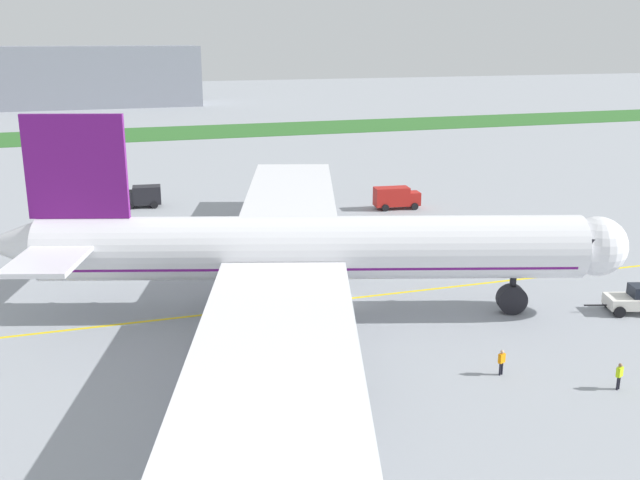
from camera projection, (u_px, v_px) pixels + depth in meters
The scene contains 11 objects.
ground_plane at pixel (336, 303), 59.41m from camera, with size 600.00×600.00×0.00m, color #9399A0.
apron_taxi_line at pixel (333, 300), 60.12m from camera, with size 280.00×0.36×0.01m, color yellow.
grass_median_strip at pixel (174, 133), 162.43m from camera, with size 320.00×24.00×0.10m, color #2D6628.
airliner_foreground at pixel (302, 250), 55.65m from camera, with size 48.57×78.78×15.68m.
pushback_tug at pixel (633, 300), 57.29m from camera, with size 5.73×3.46×2.22m.
ground_crew_wingwalker_port at pixel (619, 374), 44.72m from camera, with size 0.57×0.42×1.76m.
ground_crew_marshaller_front at pixel (502, 360), 46.66m from camera, with size 0.58×0.39×1.72m.
ground_crew_wingwalker_starboard at pixel (226, 335), 50.68m from camera, with size 0.32×0.54×1.58m.
service_truck_baggage_loader at pixel (396, 197), 91.32m from camera, with size 5.95×2.87×2.78m.
service_truck_fuel_bowser at pixel (143, 196), 92.29m from camera, with size 4.81×2.93×2.70m.
terminal_building at pixel (32, 77), 215.52m from camera, with size 97.70×20.00×18.00m, color gray.
Camera 1 is at (-18.17, -52.72, 21.17)m, focal length 40.77 mm.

